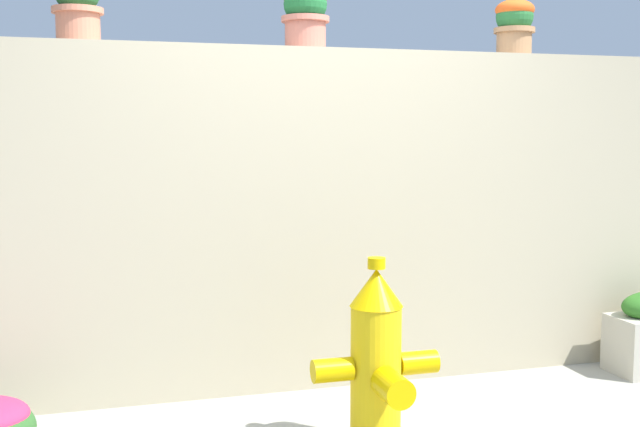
% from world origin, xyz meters
% --- Properties ---
extents(stone_wall, '(5.79, 0.39, 1.88)m').
position_xyz_m(stone_wall, '(0.00, 1.18, 0.94)').
color(stone_wall, tan).
rests_on(stone_wall, ground).
extents(potted_plant_1, '(0.26, 0.26, 0.38)m').
position_xyz_m(potted_plant_1, '(-1.23, 1.19, 2.10)').
color(potted_plant_1, '#C37256').
rests_on(potted_plant_1, stone_wall).
extents(potted_plant_2, '(0.27, 0.27, 0.38)m').
position_xyz_m(potted_plant_2, '(-0.02, 1.20, 2.10)').
color(potted_plant_2, '#BD6957').
rests_on(potted_plant_2, stone_wall).
extents(potted_plant_3, '(0.25, 0.25, 0.35)m').
position_xyz_m(potted_plant_3, '(1.28, 1.19, 2.08)').
color(potted_plant_3, '#AC7B51').
rests_on(potted_plant_3, stone_wall).
extents(fire_hydrant, '(0.59, 0.47, 0.87)m').
position_xyz_m(fire_hydrant, '(0.03, 0.12, 0.39)').
color(fire_hydrant, '#E2B90F').
rests_on(fire_hydrant, ground).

